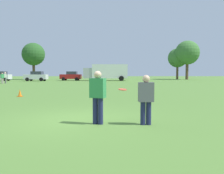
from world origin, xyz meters
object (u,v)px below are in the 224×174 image
at_px(frisbee, 123,89).
at_px(parked_car_center, 36,76).
at_px(traffic_cone, 20,93).
at_px(player_defender, 146,97).
at_px(bystander_field_marshal, 5,77).
at_px(parked_car_mid_right, 71,76).
at_px(parked_car_mid_left, 0,76).
at_px(bystander_far_jogger, 2,77).
at_px(box_truck, 107,72).
at_px(player_thrower, 98,94).

xyz_separation_m(frisbee, parked_car_center, (-13.53, 36.77, -0.15)).
bearing_deg(traffic_cone, player_defender, -50.89).
xyz_separation_m(player_defender, bystander_field_marshal, (-15.88, 27.36, 0.09)).
distance_m(frisbee, parked_car_mid_right, 40.10).
xyz_separation_m(parked_car_mid_left, parked_car_center, (7.29, -0.96, 0.00)).
relative_size(player_defender, bystander_far_jogger, 0.97).
bearing_deg(parked_car_mid_right, parked_car_center, -156.74).
distance_m(parked_car_mid_right, bystander_field_marshal, 14.64).
bearing_deg(parked_car_mid_left, bystander_field_marshal, -62.13).
xyz_separation_m(player_defender, traffic_cone, (-6.95, 8.55, -0.63)).
distance_m(frisbee, traffic_cone, 10.39).
height_order(box_truck, bystander_far_jogger, box_truck).
bearing_deg(parked_car_mid_right, player_thrower, -80.60).
bearing_deg(bystander_field_marshal, parked_car_mid_right, 57.57).
xyz_separation_m(parked_car_mid_left, parked_car_mid_right, (13.48, 1.70, 0.00)).
bearing_deg(player_defender, parked_car_mid_right, 101.44).
relative_size(traffic_cone, bystander_field_marshal, 0.29).
bearing_deg(bystander_field_marshal, parked_car_center, 80.29).
xyz_separation_m(frisbee, parked_car_mid_right, (-7.34, 39.43, -0.15)).
bearing_deg(bystander_field_marshal, bystander_far_jogger, -115.28).
xyz_separation_m(player_defender, parked_car_mid_right, (-8.03, 39.72, 0.07)).
xyz_separation_m(parked_car_center, bystander_far_jogger, (-1.88, -10.17, -0.03)).
xyz_separation_m(bystander_far_jogger, bystander_field_marshal, (0.23, 0.48, 0.06)).
bearing_deg(parked_car_mid_left, frisbee, -61.11).
xyz_separation_m(player_defender, bystander_far_jogger, (-16.11, 26.88, 0.03)).
height_order(parked_car_mid_left, parked_car_mid_right, same).
distance_m(player_thrower, bystander_field_marshal, 30.80).
bearing_deg(traffic_cone, parked_car_center, 104.32).
distance_m(parked_car_center, bystander_far_jogger, 10.35).
relative_size(player_thrower, frisbee, 6.10).
bearing_deg(traffic_cone, bystander_far_jogger, 116.55).
bearing_deg(box_truck, frisbee, -89.77).
height_order(parked_car_center, bystander_far_jogger, parked_car_center).
relative_size(player_thrower, parked_car_mid_left, 0.39).
height_order(parked_car_mid_left, parked_car_center, same).
bearing_deg(parked_car_mid_right, bystander_far_jogger, -122.18).
height_order(parked_car_mid_left, bystander_far_jogger, parked_car_mid_left).
relative_size(parked_car_center, parked_car_mid_right, 1.00).
relative_size(frisbee, box_truck, 0.03).
bearing_deg(player_defender, frisbee, 157.42).
relative_size(player_thrower, parked_car_center, 0.39).
xyz_separation_m(player_defender, parked_car_mid_left, (-21.52, 38.02, 0.07)).
relative_size(player_defender, frisbee, 5.64).
bearing_deg(frisbee, traffic_cone, 127.12).
bearing_deg(parked_car_mid_right, traffic_cone, -88.01).
height_order(player_thrower, player_defender, player_thrower).
xyz_separation_m(parked_car_mid_right, bystander_field_marshal, (-7.85, -12.35, 0.02)).
bearing_deg(parked_car_mid_right, box_truck, -12.16).
bearing_deg(parked_car_center, player_defender, -69.00).
height_order(player_defender, traffic_cone, player_defender).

